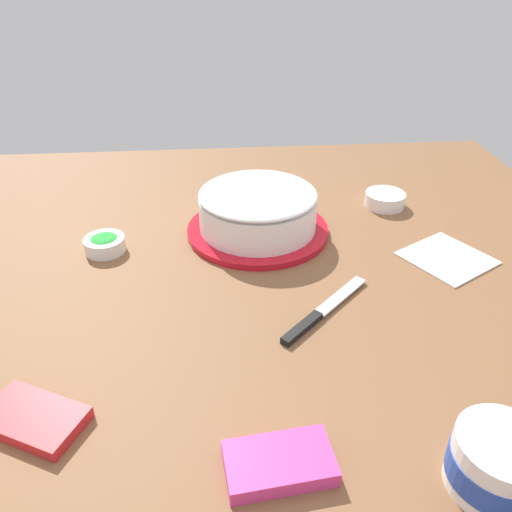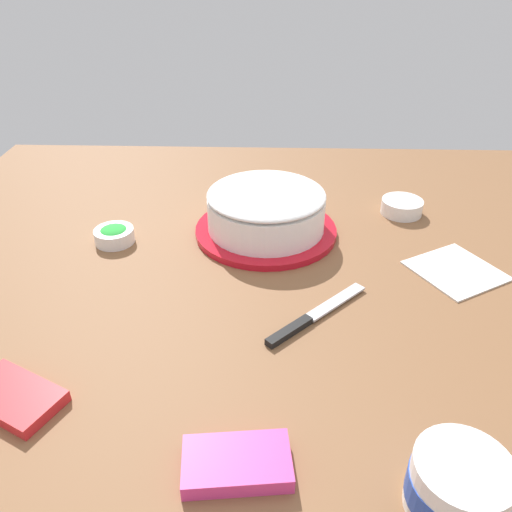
{
  "view_description": "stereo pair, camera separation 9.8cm",
  "coord_description": "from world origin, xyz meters",
  "px_view_note": "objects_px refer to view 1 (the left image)",
  "views": [
    {
      "loc": [
        -0.06,
        -0.74,
        0.56
      ],
      "look_at": [
        0.01,
        0.08,
        0.04
      ],
      "focal_mm": 35.75,
      "sensor_mm": 36.0,
      "label": 1
    },
    {
      "loc": [
        0.04,
        -0.74,
        0.56
      ],
      "look_at": [
        0.01,
        0.08,
        0.04
      ],
      "focal_mm": 35.75,
      "sensor_mm": 36.0,
      "label": 2
    }
  ],
  "objects_px": {
    "sprinkle_bowl_green": "(105,243)",
    "frosting_tub": "(498,463)",
    "frosted_cake": "(258,212)",
    "spreading_knife": "(319,314)",
    "candy_box_upper": "(278,463)",
    "sprinkle_bowl_rainbow": "(385,199)",
    "candy_box_lower": "(33,419)",
    "paper_napkin": "(447,257)"
  },
  "relations": [
    {
      "from": "sprinkle_bowl_green",
      "to": "frosting_tub",
      "type": "bearing_deg",
      "value": -46.87
    },
    {
      "from": "frosted_cake",
      "to": "spreading_knife",
      "type": "relative_size",
      "value": 1.7
    },
    {
      "from": "candy_box_upper",
      "to": "sprinkle_bowl_rainbow",
      "type": "bearing_deg",
      "value": 57.41
    },
    {
      "from": "sprinkle_bowl_green",
      "to": "candy_box_upper",
      "type": "height_order",
      "value": "sprinkle_bowl_green"
    },
    {
      "from": "frosted_cake",
      "to": "candy_box_upper",
      "type": "relative_size",
      "value": 2.33
    },
    {
      "from": "frosting_tub",
      "to": "sprinkle_bowl_green",
      "type": "relative_size",
      "value": 1.34
    },
    {
      "from": "spreading_knife",
      "to": "candy_box_lower",
      "type": "height_order",
      "value": "candy_box_lower"
    },
    {
      "from": "spreading_knife",
      "to": "candy_box_lower",
      "type": "relative_size",
      "value": 1.35
    },
    {
      "from": "spreading_knife",
      "to": "sprinkle_bowl_rainbow",
      "type": "relative_size",
      "value": 1.91
    },
    {
      "from": "frosting_tub",
      "to": "paper_napkin",
      "type": "bearing_deg",
      "value": 72.92
    },
    {
      "from": "frosting_tub",
      "to": "sprinkle_bowl_rainbow",
      "type": "bearing_deg",
      "value": 82.67
    },
    {
      "from": "sprinkle_bowl_rainbow",
      "to": "sprinkle_bowl_green",
      "type": "xyz_separation_m",
      "value": [
        -0.64,
        -0.15,
        -0.0
      ]
    },
    {
      "from": "frosted_cake",
      "to": "paper_napkin",
      "type": "relative_size",
      "value": 2.06
    },
    {
      "from": "frosting_tub",
      "to": "candy_box_lower",
      "type": "height_order",
      "value": "frosting_tub"
    },
    {
      "from": "frosting_tub",
      "to": "sprinkle_bowl_green",
      "type": "height_order",
      "value": "frosting_tub"
    },
    {
      "from": "spreading_knife",
      "to": "candy_box_lower",
      "type": "distance_m",
      "value": 0.46
    },
    {
      "from": "candy_box_upper",
      "to": "paper_napkin",
      "type": "height_order",
      "value": "candy_box_upper"
    },
    {
      "from": "frosted_cake",
      "to": "paper_napkin",
      "type": "height_order",
      "value": "frosted_cake"
    },
    {
      "from": "frosting_tub",
      "to": "spreading_knife",
      "type": "xyz_separation_m",
      "value": [
        -0.14,
        0.33,
        -0.03
      ]
    },
    {
      "from": "sprinkle_bowl_rainbow",
      "to": "candy_box_lower",
      "type": "height_order",
      "value": "sprinkle_bowl_rainbow"
    },
    {
      "from": "frosting_tub",
      "to": "spreading_knife",
      "type": "relative_size",
      "value": 0.61
    },
    {
      "from": "frosted_cake",
      "to": "candy_box_upper",
      "type": "distance_m",
      "value": 0.59
    },
    {
      "from": "candy_box_lower",
      "to": "paper_napkin",
      "type": "xyz_separation_m",
      "value": [
        0.72,
        0.35,
        -0.01
      ]
    },
    {
      "from": "sprinkle_bowl_green",
      "to": "spreading_knife",
      "type": "bearing_deg",
      "value": -32.23
    },
    {
      "from": "spreading_knife",
      "to": "paper_napkin",
      "type": "bearing_deg",
      "value": 28.71
    },
    {
      "from": "frosted_cake",
      "to": "sprinkle_bowl_green",
      "type": "xyz_separation_m",
      "value": [
        -0.32,
        -0.05,
        -0.03
      ]
    },
    {
      "from": "candy_box_lower",
      "to": "sprinkle_bowl_rainbow",
      "type": "bearing_deg",
      "value": 68.46
    },
    {
      "from": "frosted_cake",
      "to": "candy_box_upper",
      "type": "height_order",
      "value": "frosted_cake"
    },
    {
      "from": "candy_box_upper",
      "to": "paper_napkin",
      "type": "xyz_separation_m",
      "value": [
        0.4,
        0.45,
        -0.01
      ]
    },
    {
      "from": "spreading_knife",
      "to": "sprinkle_bowl_green",
      "type": "height_order",
      "value": "sprinkle_bowl_green"
    },
    {
      "from": "paper_napkin",
      "to": "frosted_cake",
      "type": "bearing_deg",
      "value": 159.47
    },
    {
      "from": "paper_napkin",
      "to": "candy_box_upper",
      "type": "bearing_deg",
      "value": -131.75
    },
    {
      "from": "sprinkle_bowl_green",
      "to": "candy_box_lower",
      "type": "bearing_deg",
      "value": -92.95
    },
    {
      "from": "spreading_knife",
      "to": "candy_box_lower",
      "type": "xyz_separation_m",
      "value": [
        -0.42,
        -0.19,
        0.0
      ]
    },
    {
      "from": "spreading_knife",
      "to": "sprinkle_bowl_rainbow",
      "type": "height_order",
      "value": "sprinkle_bowl_rainbow"
    },
    {
      "from": "sprinkle_bowl_green",
      "to": "candy_box_lower",
      "type": "xyz_separation_m",
      "value": [
        -0.02,
        -0.44,
        -0.01
      ]
    },
    {
      "from": "spreading_knife",
      "to": "paper_napkin",
      "type": "distance_m",
      "value": 0.34
    },
    {
      "from": "frosting_tub",
      "to": "sprinkle_bowl_rainbow",
      "type": "relative_size",
      "value": 1.17
    },
    {
      "from": "frosting_tub",
      "to": "candy_box_lower",
      "type": "xyz_separation_m",
      "value": [
        -0.57,
        0.14,
        -0.03
      ]
    },
    {
      "from": "frosting_tub",
      "to": "paper_napkin",
      "type": "xyz_separation_m",
      "value": [
        0.15,
        0.49,
        -0.04
      ]
    },
    {
      "from": "paper_napkin",
      "to": "frosting_tub",
      "type": "bearing_deg",
      "value": -107.08
    },
    {
      "from": "sprinkle_bowl_rainbow",
      "to": "candy_box_lower",
      "type": "distance_m",
      "value": 0.89
    }
  ]
}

